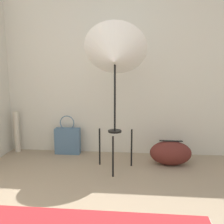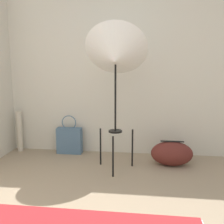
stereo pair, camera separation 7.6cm
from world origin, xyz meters
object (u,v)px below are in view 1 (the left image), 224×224
duffel_bag (171,153)px  paper_roll (17,132)px  photo_umbrella (115,56)px  tote_bag (68,140)px

duffel_bag → paper_roll: (-2.11, 0.31, 0.14)m
duffel_bag → paper_roll: paper_roll is taller
photo_umbrella → tote_bag: (-0.70, 0.49, -1.13)m
photo_umbrella → tote_bag: 1.42m
photo_umbrella → duffel_bag: size_ratio=3.31×
tote_bag → paper_roll: 0.74m
tote_bag → paper_roll: (-0.74, 0.01, 0.10)m
photo_umbrella → paper_roll: size_ratio=2.91×
photo_umbrella → paper_roll: 1.84m
photo_umbrella → paper_roll: bearing=160.6°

